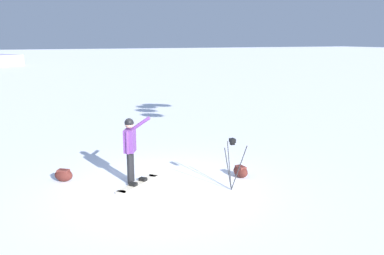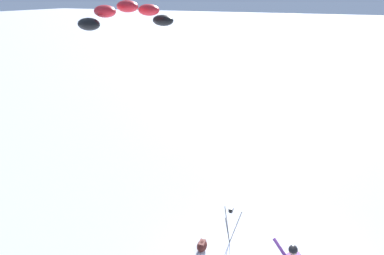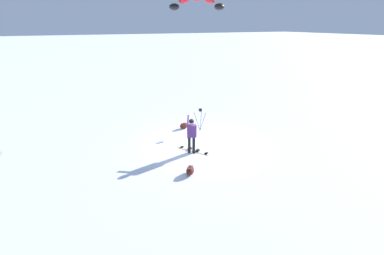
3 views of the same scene
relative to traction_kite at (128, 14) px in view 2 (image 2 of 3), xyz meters
name	(u,v)px [view 2 (image 2 of 3)]	position (x,y,z in m)	size (l,w,h in m)	color
traction_kite	(128,14)	(0.00, 0.00, 0.00)	(2.78, 3.88, 1.01)	black
gear_bag_large	(202,245)	(-4.34, 2.88, -7.02)	(0.38, 0.55, 0.33)	#4C1E19
camera_tripod	(231,218)	(-5.04, 2.14, -6.23)	(0.65, 0.64, 1.37)	#262628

